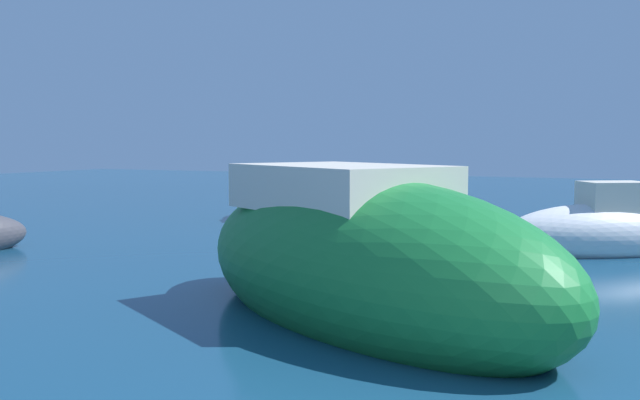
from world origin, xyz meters
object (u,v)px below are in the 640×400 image
object	(u,v)px
moored_boat_0	(363,262)
moored_boat_1	(263,209)
moored_boat_2	(418,203)
moored_boat_3	(599,232)

from	to	relation	value
moored_boat_0	moored_boat_1	world-z (taller)	moored_boat_0
moored_boat_2	moored_boat_0	bearing A→B (deg)	-150.41
moored_boat_0	moored_boat_2	xyz separation A→B (m)	(-2.68, 11.20, -0.26)
moored_boat_0	moored_boat_2	world-z (taller)	moored_boat_0
moored_boat_0	moored_boat_1	xyz separation A→B (m)	(-6.21, 8.54, -0.34)
moored_boat_1	moored_boat_2	xyz separation A→B (m)	(3.53, 2.67, 0.08)
moored_boat_0	moored_boat_2	size ratio (longest dim) A/B	1.91
moored_boat_0	moored_boat_3	distance (m)	6.80
moored_boat_1	moored_boat_2	world-z (taller)	moored_boat_2
moored_boat_1	moored_boat_3	xyz separation A→B (m)	(8.52, -2.14, 0.07)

